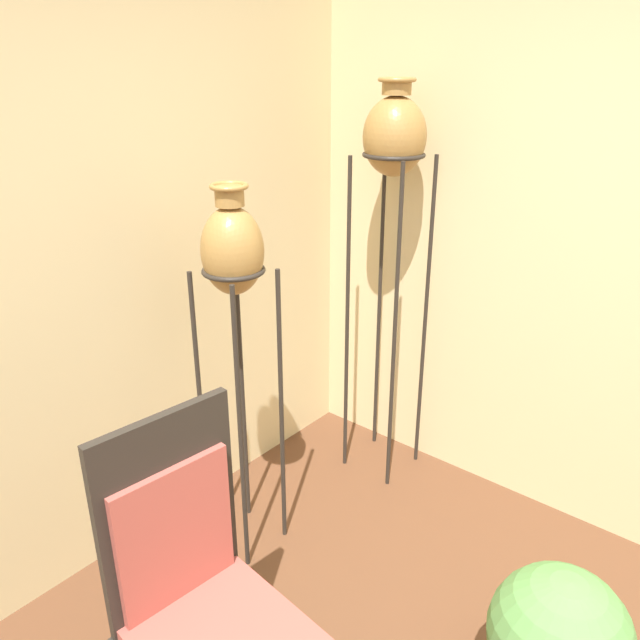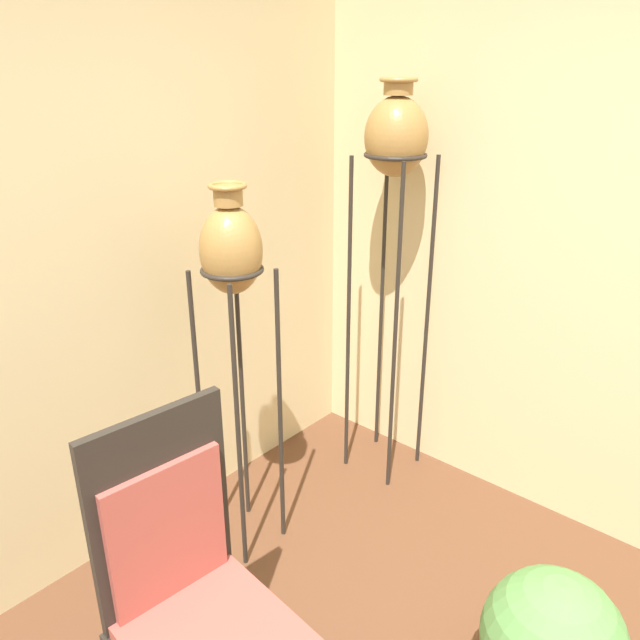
{
  "view_description": "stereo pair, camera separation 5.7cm",
  "coord_description": "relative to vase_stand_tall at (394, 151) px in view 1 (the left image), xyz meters",
  "views": [
    {
      "loc": [
        -0.78,
        -0.25,
        2.05
      ],
      "look_at": [
        1.22,
        1.41,
        0.97
      ],
      "focal_mm": 35.0,
      "sensor_mm": 36.0,
      "label": 1
    },
    {
      "loc": [
        -0.74,
        -0.3,
        2.05
      ],
      "look_at": [
        1.22,
        1.41,
        0.97
      ],
      "focal_mm": 35.0,
      "sensor_mm": 36.0,
      "label": 2
    }
  ],
  "objects": [
    {
      "name": "vase_stand_tall",
      "position": [
        0.0,
        0.0,
        0.0
      ],
      "size": [
        0.3,
        0.3,
        1.99
      ],
      "color": "#28231E",
      "rests_on": "ground_plane"
    },
    {
      "name": "chair",
      "position": [
        -1.62,
        -0.46,
        -1.04
      ],
      "size": [
        0.51,
        0.56,
        1.16
      ],
      "rotation": [
        0.0,
        0.0,
        -0.1
      ],
      "color": "#28231E",
      "rests_on": "ground_plane"
    },
    {
      "name": "vase_stand_medium",
      "position": [
        -0.89,
        0.14,
        -0.35
      ],
      "size": [
        0.26,
        0.26,
        1.64
      ],
      "color": "#28231E",
      "rests_on": "ground_plane"
    }
  ]
}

